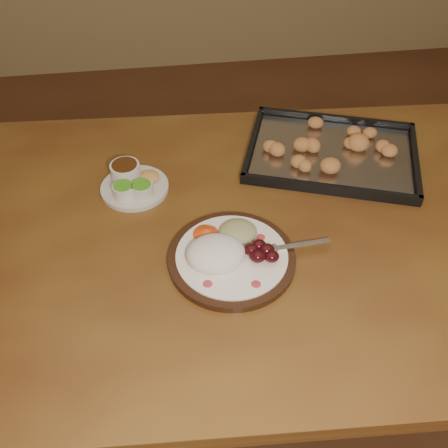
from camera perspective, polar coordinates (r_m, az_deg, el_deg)
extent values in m
plane|color=brown|center=(1.82, 5.10, -11.59)|extent=(4.00, 4.00, 0.00)
cube|color=brown|center=(1.09, 0.25, -1.08)|extent=(1.55, 0.99, 0.04)
cylinder|color=#4E2817|center=(1.74, -23.90, -1.89)|extent=(0.07, 0.07, 0.71)
cylinder|color=#4E2817|center=(1.78, 21.49, 0.53)|extent=(0.07, 0.07, 0.71)
cylinder|color=black|center=(1.00, 0.89, -3.93)|extent=(0.26, 0.26, 0.02)
cylinder|color=white|center=(1.00, 0.90, -3.61)|extent=(0.22, 0.22, 0.01)
ellipsoid|color=#C12E3B|center=(0.95, -1.89, -6.85)|extent=(0.02, 0.02, 0.00)
ellipsoid|color=#C12E3B|center=(0.95, 3.68, -6.88)|extent=(0.02, 0.02, 0.00)
ellipsoid|color=#C12E3B|center=(1.03, 4.22, -1.52)|extent=(0.02, 0.02, 0.00)
ellipsoid|color=#C12E3B|center=(1.00, -3.85, -3.20)|extent=(0.02, 0.02, 0.00)
ellipsoid|color=white|center=(0.98, -0.98, -3.39)|extent=(0.12, 0.10, 0.05)
ellipsoid|color=#460A10|center=(0.98, 3.89, -3.69)|extent=(0.03, 0.03, 0.02)
ellipsoid|color=#460A10|center=(0.99, 4.92, -2.94)|extent=(0.03, 0.03, 0.02)
ellipsoid|color=#460A10|center=(1.00, 4.00, -2.43)|extent=(0.03, 0.03, 0.02)
ellipsoid|color=#460A10|center=(0.98, 5.48, -3.72)|extent=(0.03, 0.03, 0.02)
ellipsoid|color=#460A10|center=(0.99, 3.13, -2.94)|extent=(0.03, 0.03, 0.02)
ellipsoid|color=tan|center=(1.03, 1.59, -0.90)|extent=(0.08, 0.07, 0.03)
cone|color=#F24D16|center=(1.03, -2.01, -0.90)|extent=(0.08, 0.08, 0.02)
cube|color=silver|center=(1.02, 8.78, -2.37)|extent=(0.12, 0.02, 0.00)
cube|color=silver|center=(1.00, 5.18, -2.86)|extent=(0.03, 0.02, 0.00)
cylinder|color=silver|center=(0.99, 4.09, -3.41)|extent=(0.03, 0.00, 0.00)
cylinder|color=silver|center=(1.00, 4.01, -3.17)|extent=(0.03, 0.00, 0.00)
cylinder|color=silver|center=(1.00, 3.93, -2.93)|extent=(0.03, 0.00, 0.00)
cylinder|color=silver|center=(1.01, 3.85, -2.70)|extent=(0.03, 0.00, 0.00)
cylinder|color=beige|center=(1.18, -10.16, 4.10)|extent=(0.16, 0.16, 0.01)
cylinder|color=silver|center=(1.15, -11.38, 3.77)|extent=(0.05, 0.05, 0.03)
cylinder|color=#459D1F|center=(1.14, -11.49, 4.33)|extent=(0.04, 0.04, 0.00)
cylinder|color=silver|center=(1.14, -9.33, 3.89)|extent=(0.05, 0.05, 0.03)
cylinder|color=#459D1F|center=(1.13, -9.41, 4.45)|extent=(0.04, 0.04, 0.00)
cylinder|color=silver|center=(1.19, -11.19, 5.90)|extent=(0.07, 0.07, 0.04)
cylinder|color=#3E1F0B|center=(1.18, -11.32, 6.64)|extent=(0.06, 0.06, 0.00)
ellipsoid|color=#D5984B|center=(1.18, -8.53, 5.39)|extent=(0.05, 0.05, 0.02)
cube|color=black|center=(1.29, 12.17, 7.70)|extent=(0.49, 0.42, 0.01)
cube|color=black|center=(1.41, 12.54, 11.65)|extent=(0.39, 0.15, 0.02)
cube|color=black|center=(1.17, 11.94, 4.01)|extent=(0.39, 0.15, 0.02)
cube|color=black|center=(1.31, 21.04, 6.79)|extent=(0.11, 0.29, 0.02)
cube|color=black|center=(1.29, 3.29, 9.41)|extent=(0.11, 0.29, 0.02)
cube|color=silver|center=(1.29, 12.21, 7.89)|extent=(0.45, 0.39, 0.00)
ellipsoid|color=#C77D45|center=(1.28, 14.62, 8.18)|extent=(0.05, 0.04, 0.03)
ellipsoid|color=#C77D45|center=(1.31, 16.68, 8.57)|extent=(0.06, 0.06, 0.03)
ellipsoid|color=#C77D45|center=(1.34, 14.36, 10.01)|extent=(0.06, 0.06, 0.03)
ellipsoid|color=#C77D45|center=(1.32, 13.67, 9.57)|extent=(0.05, 0.05, 0.03)
ellipsoid|color=#C77D45|center=(1.34, 11.62, 10.52)|extent=(0.05, 0.05, 0.03)
ellipsoid|color=#C77D45|center=(1.30, 10.97, 9.46)|extent=(0.06, 0.06, 0.03)
ellipsoid|color=#C77D45|center=(1.30, 8.04, 9.86)|extent=(0.06, 0.06, 0.03)
ellipsoid|color=#C77D45|center=(1.28, 9.16, 8.99)|extent=(0.05, 0.04, 0.03)
ellipsoid|color=#C77D45|center=(1.26, 7.02, 8.70)|extent=(0.06, 0.06, 0.03)
ellipsoid|color=#C77D45|center=(1.23, 9.60, 7.27)|extent=(0.06, 0.06, 0.03)
ellipsoid|color=#C77D45|center=(1.25, 11.73, 7.66)|extent=(0.05, 0.05, 0.03)
ellipsoid|color=#C77D45|center=(1.23, 13.32, 6.68)|extent=(0.05, 0.05, 0.03)
ellipsoid|color=#C77D45|center=(1.22, 14.23, 6.29)|extent=(0.06, 0.06, 0.03)
ellipsoid|color=#C77D45|center=(1.27, 17.48, 7.16)|extent=(0.06, 0.06, 0.03)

